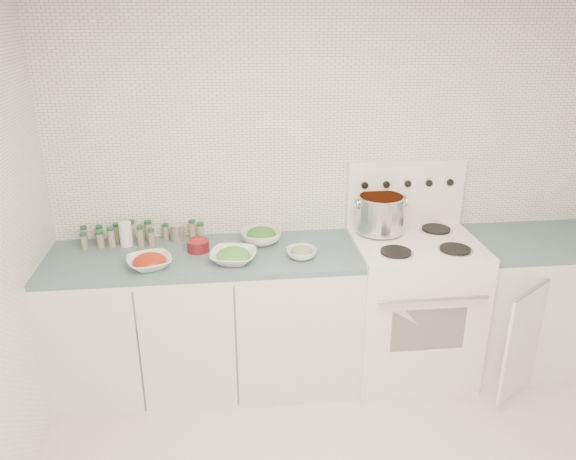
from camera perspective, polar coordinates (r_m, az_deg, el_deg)
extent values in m
cube|color=white|center=(3.61, 4.44, 5.28)|extent=(3.50, 0.02, 2.50)
cube|color=white|center=(3.59, -8.22, -9.26)|extent=(1.85, 0.62, 0.86)
cube|color=#3F575F|center=(3.38, -8.62, -2.73)|extent=(1.85, 0.62, 0.03)
cube|color=white|center=(3.74, 12.34, -7.77)|extent=(0.76, 0.65, 0.92)
cube|color=black|center=(3.46, 14.02, -9.76)|extent=(0.45, 0.01, 0.28)
cylinder|color=silver|center=(3.32, 14.60, -6.89)|extent=(0.65, 0.02, 0.02)
cube|color=white|center=(3.54, 12.95, -1.19)|extent=(0.76, 0.65, 0.01)
cube|color=white|center=(3.72, 11.81, 3.72)|extent=(0.76, 0.06, 0.43)
cylinder|color=silver|center=(3.34, 10.90, -2.25)|extent=(0.21, 0.21, 0.01)
cylinder|color=black|center=(3.34, 10.90, -2.15)|extent=(0.18, 0.18, 0.01)
cylinder|color=silver|center=(3.46, 16.62, -1.93)|extent=(0.21, 0.21, 0.01)
cylinder|color=black|center=(3.46, 16.63, -1.83)|extent=(0.18, 0.18, 0.01)
cylinder|color=silver|center=(3.62, 9.47, -0.19)|extent=(0.21, 0.21, 0.01)
cylinder|color=black|center=(3.62, 9.48, -0.10)|extent=(0.18, 0.18, 0.01)
cylinder|color=silver|center=(3.73, 14.81, 0.05)|extent=(0.21, 0.21, 0.01)
cylinder|color=black|center=(3.73, 14.82, 0.13)|extent=(0.18, 0.18, 0.01)
cylinder|color=black|center=(3.59, 7.79, 4.55)|extent=(0.04, 0.02, 0.04)
cylinder|color=black|center=(3.63, 9.95, 4.60)|extent=(0.04, 0.02, 0.04)
cylinder|color=black|center=(3.67, 12.06, 4.63)|extent=(0.04, 0.02, 0.04)
cylinder|color=black|center=(3.71, 14.12, 4.67)|extent=(0.04, 0.02, 0.04)
cylinder|color=black|center=(3.76, 16.13, 4.69)|extent=(0.04, 0.02, 0.04)
cube|color=white|center=(4.09, 23.37, -6.90)|extent=(0.89, 0.62, 0.86)
cube|color=#3F575F|center=(3.91, 24.35, -1.09)|extent=(0.89, 0.62, 0.03)
cube|color=white|center=(3.65, 22.74, -10.48)|extent=(0.34, 0.25, 0.70)
cylinder|color=silver|center=(3.57, 9.36, 1.68)|extent=(0.30, 0.30, 0.23)
cylinder|color=#C04F1B|center=(3.54, 9.46, 3.19)|extent=(0.27, 0.27, 0.03)
torus|color=silver|center=(3.51, 6.99, 2.65)|extent=(0.01, 0.07, 0.07)
torus|color=silver|center=(3.59, 11.82, 2.79)|extent=(0.01, 0.07, 0.07)
imported|color=white|center=(3.26, -13.89, -3.22)|extent=(0.31, 0.31, 0.06)
ellipsoid|color=#AC240E|center=(3.26, -13.91, -3.02)|extent=(0.18, 0.18, 0.08)
imported|color=white|center=(3.25, -5.56, -2.71)|extent=(0.31, 0.31, 0.06)
ellipsoid|color=#3D822A|center=(3.24, -5.57, -2.50)|extent=(0.19, 0.19, 0.09)
imported|color=white|center=(3.49, -2.74, -0.69)|extent=(0.26, 0.26, 0.08)
ellipsoid|color=#1C621C|center=(3.48, -2.74, -0.36)|extent=(0.18, 0.18, 0.08)
imported|color=white|center=(3.29, 1.39, -2.38)|extent=(0.21, 0.21, 0.06)
ellipsoid|color=#324D1F|center=(3.28, 1.40, -2.14)|extent=(0.13, 0.13, 0.06)
cylinder|color=maroon|center=(3.42, -9.11, -1.57)|extent=(0.13, 0.13, 0.07)
ellipsoid|color=#AE0C17|center=(3.41, -9.13, -1.21)|extent=(0.10, 0.10, 0.05)
cylinder|color=white|center=(3.57, -16.16, -0.40)|extent=(0.09, 0.09, 0.15)
cylinder|color=#B8AB9C|center=(3.58, -11.16, -0.29)|extent=(0.09, 0.09, 0.11)
cylinder|color=gray|center=(3.68, -19.96, -0.62)|extent=(0.04, 0.04, 0.10)
cylinder|color=#154A28|center=(3.66, -20.08, 0.23)|extent=(0.04, 0.04, 0.02)
cylinder|color=gray|center=(3.68, -18.54, -0.50)|extent=(0.04, 0.04, 0.09)
cylinder|color=#154A28|center=(3.66, -18.65, 0.32)|extent=(0.04, 0.04, 0.02)
cylinder|color=gray|center=(3.64, -16.93, -0.41)|extent=(0.04, 0.04, 0.11)
cylinder|color=#154A28|center=(3.62, -17.04, 0.53)|extent=(0.05, 0.05, 0.02)
cylinder|color=gray|center=(3.64, -15.52, -0.20)|extent=(0.04, 0.04, 0.12)
cylinder|color=#154A28|center=(3.62, -15.62, 0.78)|extent=(0.04, 0.04, 0.02)
cylinder|color=gray|center=(3.63, -13.97, -0.17)|extent=(0.05, 0.05, 0.11)
cylinder|color=#154A28|center=(3.60, -14.06, 0.79)|extent=(0.05, 0.05, 0.02)
cylinder|color=gray|center=(3.62, -12.30, -0.27)|extent=(0.04, 0.04, 0.09)
cylinder|color=#154A28|center=(3.60, -12.37, 0.50)|extent=(0.04, 0.04, 0.02)
cylinder|color=gray|center=(3.59, -9.68, -0.09)|extent=(0.04, 0.04, 0.11)
cylinder|color=#154A28|center=(3.56, -9.75, 0.86)|extent=(0.04, 0.04, 0.02)
cylinder|color=gray|center=(3.58, -8.86, -0.23)|extent=(0.04, 0.04, 0.09)
cylinder|color=#154A28|center=(3.56, -8.91, 0.61)|extent=(0.04, 0.04, 0.02)
cylinder|color=gray|center=(3.60, -20.00, -1.22)|extent=(0.04, 0.04, 0.09)
cylinder|color=#154A28|center=(3.58, -20.11, -0.42)|extent=(0.04, 0.04, 0.02)
cylinder|color=gray|center=(3.60, -18.53, -1.02)|extent=(0.04, 0.04, 0.09)
cylinder|color=#154A28|center=(3.58, -18.63, -0.21)|extent=(0.04, 0.04, 0.02)
cylinder|color=gray|center=(3.59, -17.49, -0.82)|extent=(0.04, 0.04, 0.11)
cylinder|color=#154A28|center=(3.56, -17.61, 0.14)|extent=(0.04, 0.04, 0.02)
cylinder|color=gray|center=(3.55, -14.75, -0.73)|extent=(0.04, 0.04, 0.11)
cylinder|color=#154A28|center=(3.53, -14.85, 0.24)|extent=(0.04, 0.04, 0.02)
cylinder|color=gray|center=(3.53, -13.68, -0.90)|extent=(0.04, 0.04, 0.10)
cylinder|color=#154A28|center=(3.51, -13.77, -0.02)|extent=(0.04, 0.04, 0.02)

